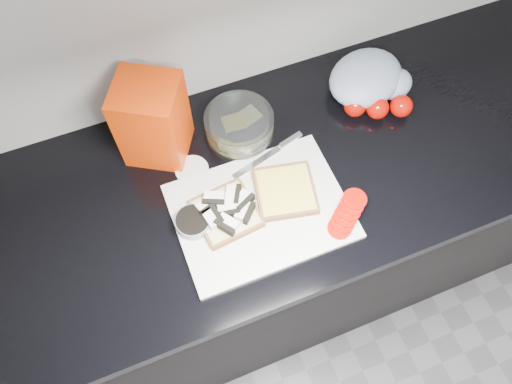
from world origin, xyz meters
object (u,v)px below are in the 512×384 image
at_px(glass_bowl, 239,126).
at_px(steel_canister, 142,98).
at_px(bread_bag, 153,120).
at_px(cutting_board, 261,211).

distance_m(glass_bowl, steel_canister, 0.25).
distance_m(bread_bag, steel_canister, 0.09).
distance_m(cutting_board, steel_canister, 0.40).
relative_size(glass_bowl, steel_canister, 0.92).
bearing_deg(steel_canister, cutting_board, -64.13).
bearing_deg(steel_canister, glass_bowl, -31.90).
height_order(cutting_board, glass_bowl, glass_bowl).
distance_m(glass_bowl, bread_bag, 0.22).
bearing_deg(bread_bag, steel_canister, 124.19).
xyz_separation_m(cutting_board, steel_canister, (-0.17, 0.35, 0.09)).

